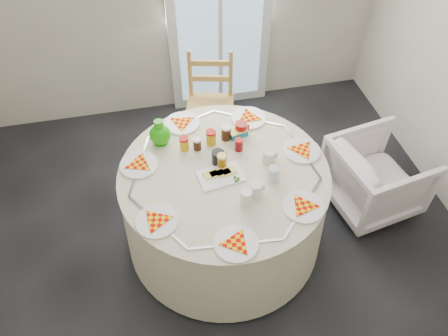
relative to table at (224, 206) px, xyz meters
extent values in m
plane|color=black|center=(-0.06, -0.20, -0.38)|extent=(4.00, 4.00, 0.00)
cube|color=silver|center=(0.34, 1.75, 0.68)|extent=(1.00, 0.08, 2.10)
cylinder|color=beige|center=(0.00, 0.00, 0.00)|extent=(1.52, 1.52, 0.77)
imported|color=silver|center=(1.30, 0.08, 0.02)|extent=(0.74, 0.78, 0.70)
cube|color=#0C7590|center=(0.18, 0.35, 0.41)|extent=(0.16, 0.13, 0.06)
camera|label=1|loc=(-0.44, -2.01, 2.61)|focal=35.00mm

